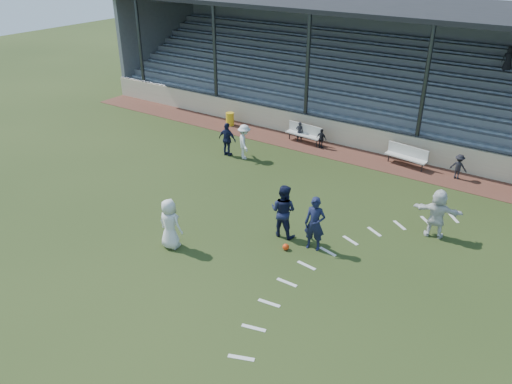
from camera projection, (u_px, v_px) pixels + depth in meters
ground at (215, 254)px, 16.99m from camera, size 90.00×90.00×0.00m
cinder_track at (346, 154)px, 24.72m from camera, size 34.00×2.00×0.02m
retaining_wall at (356, 137)px, 25.23m from camera, size 34.00×0.18×1.20m
bench_left at (304, 132)px, 25.88m from camera, size 2.03×0.61×0.95m
bench_right at (407, 154)px, 23.23m from camera, size 2.04×0.73×0.95m
trash_bin at (230, 119)px, 28.30m from camera, size 0.46×0.46×0.73m
football at (286, 247)px, 17.15m from camera, size 0.23×0.23×0.23m
player_white_lead at (170, 224)px, 16.96m from camera, size 0.92×0.62×1.83m
player_navy_lead at (315, 224)px, 16.85m from camera, size 0.79×0.60×1.95m
player_navy_mid at (283, 211)px, 17.61m from camera, size 1.01×0.81×1.99m
player_white_wing at (244, 142)px, 23.90m from camera, size 1.21×1.23×1.69m
player_navy_wing at (227, 139)px, 24.23m from camera, size 0.99×0.43×1.67m
player_white_back at (437, 213)px, 17.59m from camera, size 1.78×0.87×1.84m
sub_left_near at (300, 132)px, 26.01m from camera, size 0.46×0.39×1.06m
sub_left_far at (321, 139)px, 25.19m from camera, size 0.62×0.33×1.01m
sub_right at (459, 167)px, 21.97m from camera, size 0.77×0.48×1.14m
grandstand at (393, 85)px, 27.96m from camera, size 34.60×9.00×6.61m
penalty_arc at (323, 297)px, 14.93m from camera, size 3.89×14.63×0.01m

